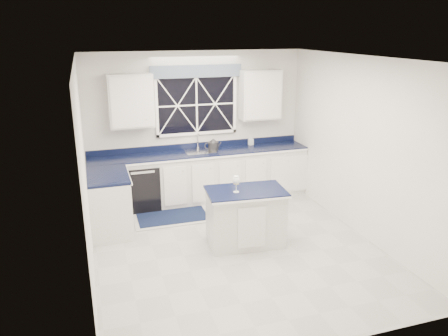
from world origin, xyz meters
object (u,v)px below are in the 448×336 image
object	(u,v)px
faucet	(198,141)
soap_bottle	(251,140)
dishwasher	(141,186)
wine_glass	(236,181)
island	(246,217)
kettle	(213,145)

from	to	relation	value
faucet	soap_bottle	world-z (taller)	faucet
dishwasher	wine_glass	world-z (taller)	wine_glass
wine_glass	soap_bottle	distance (m)	2.31
faucet	island	size ratio (longest dim) A/B	0.25
soap_bottle	dishwasher	bearing A→B (deg)	-174.97
island	kettle	xyz separation A→B (m)	(0.06, 1.89, 0.62)
dishwasher	faucet	size ratio (longest dim) A/B	2.72
faucet	soap_bottle	bearing A→B (deg)	-0.34
dishwasher	kettle	xyz separation A→B (m)	(1.34, 0.03, 0.63)
faucet	island	distance (m)	2.16
dishwasher	kettle	distance (m)	1.48
kettle	wine_glass	bearing A→B (deg)	-88.00
dishwasher	faucet	xyz separation A→B (m)	(1.10, 0.19, 0.69)
kettle	soap_bottle	xyz separation A→B (m)	(0.80, 0.15, -0.01)
faucet	dishwasher	bearing A→B (deg)	-169.98
island	wine_glass	world-z (taller)	wine_glass
soap_bottle	wine_glass	bearing A→B (deg)	-116.10
soap_bottle	island	bearing A→B (deg)	-112.74
soap_bottle	kettle	bearing A→B (deg)	-169.05
island	wine_glass	xyz separation A→B (m)	(-0.16, -0.03, 0.59)
island	kettle	bearing A→B (deg)	93.07
kettle	soap_bottle	world-z (taller)	kettle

